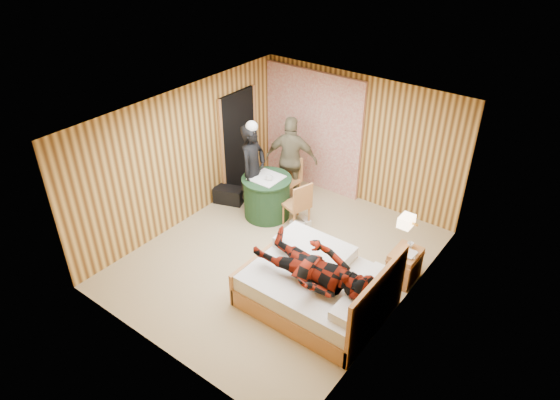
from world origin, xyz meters
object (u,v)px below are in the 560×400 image
Objects in this scene: bed at (319,287)px; man_on_bed at (313,261)px; round_table at (267,196)px; man_at_table at (291,160)px; chair_near at (299,203)px; woman_standing at (253,170)px; nightstand at (404,265)px; wall_lamp at (407,221)px; chair_far at (290,175)px; duffel_bag at (229,195)px.

bed is 0.70m from man_on_bed.
round_table is 0.53× the size of man_at_table.
man_at_table is at bearing -118.40° from chair_near.
round_table is 0.56m from woman_standing.
nightstand is 3.04m from man_at_table.
nightstand is 2.85m from round_table.
nightstand is 0.61× the size of chair_near.
wall_lamp is 3.17m from man_at_table.
man_on_bed reaches higher than chair_near.
wall_lamp is 0.15× the size of woman_standing.
man_at_table is at bearing 131.38° from man_on_bed.
chair_far is at bearing 89.63° from round_table.
man_at_table reaches higher than round_table.
chair_far is 1.26m from duffel_bag.
chair_near is at bearing -41.36° from chair_far.
man_on_bed is (3.00, -1.54, 0.81)m from duffel_bag.
duffel_bag is at bearing 179.25° from nightstand.
duffel_bag is at bearing 174.42° from wall_lamp.
duffel_bag is 0.32× the size of woman_standing.
woman_standing reaches higher than duffel_bag.
chair_near is (0.71, 0.03, 0.12)m from round_table.
duffel_bag is 1.42m from man_at_table.
bed is (-0.80, -0.94, -0.99)m from wall_lamp.
wall_lamp is at bearing 56.58° from man_on_bed.
wall_lamp is 3.21m from chair_far.
chair_near is (-1.38, 1.43, 0.22)m from bed.
nightstand is at bearing -20.65° from duffel_bag.
man_on_bed is at bearing -116.08° from nightstand.
nightstand is 0.32× the size of woman_standing.
chair_far is at bearing 157.70° from wall_lamp.
duffel_bag is 0.32× the size of man_on_bed.
chair_near is at bearing 130.27° from man_on_bed.
wall_lamp reaches higher than bed.
round_table is 1.63× the size of duffel_bag.
chair_near is at bearing -15.60° from duffel_bag.
round_table is 0.89m from man_at_table.
round_table is (-2.89, 0.46, -0.89)m from wall_lamp.
bed is 1.47m from nightstand.
wall_lamp is at bearing -9.05° from round_table.
man_on_bed is at bearing 58.11° from chair_near.
chair_near is 0.52× the size of woman_standing.
man_at_table reaches higher than bed.
nightstand reaches higher than duffel_bag.
man_at_table is (0.29, 0.80, -0.02)m from woman_standing.
chair_near reaches higher than round_table.
duffel_bag is at bearing 156.19° from bed.
woman_standing reaches higher than chair_far.
man_at_table is (-2.09, 2.17, 0.55)m from bed.
chair_near is 2.22m from man_on_bed.
wall_lamp is at bearing 49.78° from bed.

